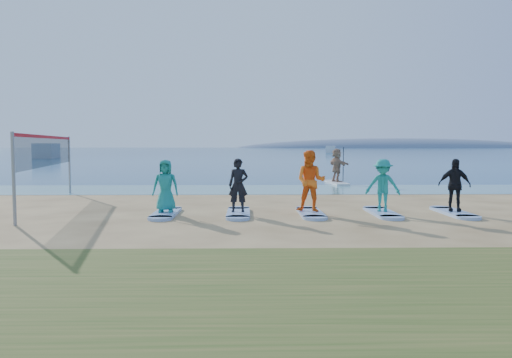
{
  "coord_description": "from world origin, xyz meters",
  "views": [
    {
      "loc": [
        -0.49,
        -13.25,
        2.17
      ],
      "look_at": [
        -0.2,
        2.0,
        1.1
      ],
      "focal_mm": 35.0,
      "sensor_mm": 36.0,
      "label": 1
    }
  ],
  "objects_px": {
    "boat_offshore_b": "(331,153)",
    "surfboard_2": "(311,213)",
    "paddleboard": "(337,183)",
    "paddleboarder": "(337,165)",
    "surfboard_4": "(454,213)",
    "student_0": "(165,186)",
    "student_2": "(311,181)",
    "student_3": "(383,185)",
    "boat_offshore_a": "(47,158)",
    "surfboard_1": "(238,213)",
    "student_4": "(454,185)",
    "surfboard_3": "(382,213)",
    "student_1": "(238,185)",
    "volleyball_net": "(48,152)",
    "surfboard_0": "(166,213)"
  },
  "relations": [
    {
      "from": "boat_offshore_b",
      "to": "surfboard_2",
      "type": "distance_m",
      "value": 111.66
    },
    {
      "from": "paddleboard",
      "to": "paddleboarder",
      "type": "distance_m",
      "value": 0.97
    },
    {
      "from": "surfboard_2",
      "to": "surfboard_4",
      "type": "height_order",
      "value": "same"
    },
    {
      "from": "boat_offshore_b",
      "to": "surfboard_4",
      "type": "height_order",
      "value": "boat_offshore_b"
    },
    {
      "from": "student_0",
      "to": "surfboard_2",
      "type": "bearing_deg",
      "value": 0.03
    },
    {
      "from": "boat_offshore_b",
      "to": "student_2",
      "type": "height_order",
      "value": "student_2"
    },
    {
      "from": "paddleboard",
      "to": "boat_offshore_b",
      "type": "xyz_separation_m",
      "value": [
        16.27,
        98.18,
        -0.06
      ]
    },
    {
      "from": "paddleboarder",
      "to": "student_0",
      "type": "xyz_separation_m",
      "value": [
        -7.41,
        -11.82,
        -0.13
      ]
    },
    {
      "from": "paddleboard",
      "to": "student_3",
      "type": "relative_size",
      "value": 1.85
    },
    {
      "from": "boat_offshore_a",
      "to": "student_2",
      "type": "distance_m",
      "value": 72.82
    },
    {
      "from": "paddleboard",
      "to": "surfboard_1",
      "type": "xyz_separation_m",
      "value": [
        -5.18,
        -11.82,
        -0.01
      ]
    },
    {
      "from": "student_4",
      "to": "paddleboard",
      "type": "bearing_deg",
      "value": 110.97
    },
    {
      "from": "boat_offshore_a",
      "to": "student_2",
      "type": "xyz_separation_m",
      "value": [
        33.7,
        -64.55,
        1.04
      ]
    },
    {
      "from": "student_3",
      "to": "surfboard_4",
      "type": "bearing_deg",
      "value": 17.53
    },
    {
      "from": "surfboard_2",
      "to": "student_3",
      "type": "distance_m",
      "value": 2.39
    },
    {
      "from": "boat_offshore_a",
      "to": "surfboard_3",
      "type": "relative_size",
      "value": 4.15
    },
    {
      "from": "boat_offshore_a",
      "to": "surfboard_1",
      "type": "relative_size",
      "value": 4.15
    },
    {
      "from": "surfboard_1",
      "to": "student_1",
      "type": "xyz_separation_m",
      "value": [
        0.0,
        0.0,
        0.87
      ]
    },
    {
      "from": "student_0",
      "to": "surfboard_4",
      "type": "height_order",
      "value": "student_0"
    },
    {
      "from": "surfboard_4",
      "to": "student_4",
      "type": "relative_size",
      "value": 1.35
    },
    {
      "from": "student_0",
      "to": "student_3",
      "type": "relative_size",
      "value": 0.99
    },
    {
      "from": "boat_offshore_b",
      "to": "student_0",
      "type": "height_order",
      "value": "student_0"
    },
    {
      "from": "student_2",
      "to": "paddleboarder",
      "type": "bearing_deg",
      "value": 93.53
    },
    {
      "from": "volleyball_net",
      "to": "paddleboard",
      "type": "relative_size",
      "value": 2.98
    },
    {
      "from": "volleyball_net",
      "to": "student_3",
      "type": "relative_size",
      "value": 5.52
    },
    {
      "from": "surfboard_4",
      "to": "surfboard_2",
      "type": "bearing_deg",
      "value": 180.0
    },
    {
      "from": "surfboard_3",
      "to": "student_3",
      "type": "bearing_deg",
      "value": 0.0
    },
    {
      "from": "surfboard_1",
      "to": "student_3",
      "type": "distance_m",
      "value": 4.54
    },
    {
      "from": "student_0",
      "to": "surfboard_2",
      "type": "xyz_separation_m",
      "value": [
        4.46,
        0.0,
        -0.85
      ]
    },
    {
      "from": "paddleboarder",
      "to": "student_0",
      "type": "bearing_deg",
      "value": 126.43
    },
    {
      "from": "volleyball_net",
      "to": "surfboard_1",
      "type": "relative_size",
      "value": 4.06
    },
    {
      "from": "boat_offshore_b",
      "to": "surfboard_2",
      "type": "relative_size",
      "value": 3.05
    },
    {
      "from": "volleyball_net",
      "to": "surfboard_1",
      "type": "xyz_separation_m",
      "value": [
        6.76,
        -2.49,
        -1.86
      ]
    },
    {
      "from": "student_2",
      "to": "paddleboard",
      "type": "bearing_deg",
      "value": 93.53
    },
    {
      "from": "volleyball_net",
      "to": "paddleboarder",
      "type": "distance_m",
      "value": 15.18
    },
    {
      "from": "boat_offshore_a",
      "to": "student_3",
      "type": "xyz_separation_m",
      "value": [
        35.93,
        -64.55,
        0.9
      ]
    },
    {
      "from": "paddleboarder",
      "to": "student_3",
      "type": "bearing_deg",
      "value": 155.04
    },
    {
      "from": "surfboard_1",
      "to": "surfboard_2",
      "type": "xyz_separation_m",
      "value": [
        2.23,
        0.0,
        0.0
      ]
    },
    {
      "from": "surfboard_3",
      "to": "paddleboarder",
      "type": "bearing_deg",
      "value": 86.51
    },
    {
      "from": "surfboard_0",
      "to": "student_3",
      "type": "height_order",
      "value": "student_3"
    },
    {
      "from": "surfboard_0",
      "to": "student_2",
      "type": "xyz_separation_m",
      "value": [
        4.46,
        0.0,
        0.99
      ]
    },
    {
      "from": "student_0",
      "to": "surfboard_1",
      "type": "relative_size",
      "value": 0.73
    },
    {
      "from": "surfboard_3",
      "to": "surfboard_4",
      "type": "bearing_deg",
      "value": 0.0
    },
    {
      "from": "boat_offshore_b",
      "to": "student_2",
      "type": "bearing_deg",
      "value": -89.19
    },
    {
      "from": "student_1",
      "to": "student_2",
      "type": "distance_m",
      "value": 2.23
    },
    {
      "from": "paddleboard",
      "to": "student_1",
      "type": "xyz_separation_m",
      "value": [
        -5.18,
        -11.82,
        0.85
      ]
    },
    {
      "from": "paddleboard",
      "to": "student_4",
      "type": "bearing_deg",
      "value": -86.15
    },
    {
      "from": "volleyball_net",
      "to": "boat_offshore_a",
      "type": "height_order",
      "value": "volleyball_net"
    },
    {
      "from": "surfboard_0",
      "to": "surfboard_1",
      "type": "height_order",
      "value": "same"
    },
    {
      "from": "paddleboard",
      "to": "student_4",
      "type": "relative_size",
      "value": 1.84
    }
  ]
}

